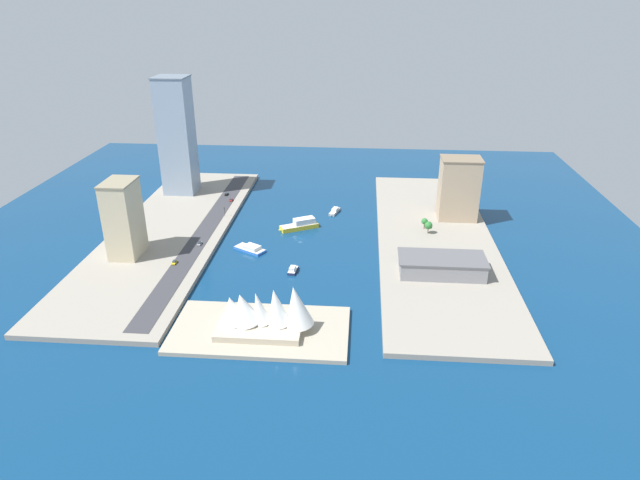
# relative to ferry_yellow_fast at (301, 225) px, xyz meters

# --- Properties ---
(ground_plane) EXTENTS (440.00, 440.00, 0.00)m
(ground_plane) POSITION_rel_ferry_yellow_fast_xyz_m (-1.57, 15.84, -2.72)
(ground_plane) COLOR navy
(quay_west) EXTENTS (70.00, 240.00, 2.67)m
(quay_west) POSITION_rel_ferry_yellow_fast_xyz_m (-85.24, 15.84, -1.38)
(quay_west) COLOR gray
(quay_west) RESTS_ON ground_plane
(quay_east) EXTENTS (70.00, 240.00, 2.67)m
(quay_east) POSITION_rel_ferry_yellow_fast_xyz_m (82.11, 15.84, -1.38)
(quay_east) COLOR gray
(quay_east) RESTS_ON ground_plane
(peninsula_point) EXTENTS (80.22, 43.05, 2.00)m
(peninsula_point) POSITION_rel_ferry_yellow_fast_xyz_m (5.00, 120.24, -1.72)
(peninsula_point) COLOR #A89E89
(peninsula_point) RESTS_ON ground_plane
(road_strip) EXTENTS (11.94, 228.00, 0.15)m
(road_strip) POSITION_rel_ferry_yellow_fast_xyz_m (59.45, 15.84, 0.03)
(road_strip) COLOR #38383D
(road_strip) RESTS_ON quay_east
(ferry_yellow_fast) EXTENTS (26.11, 18.38, 6.79)m
(ferry_yellow_fast) POSITION_rel_ferry_yellow_fast_xyz_m (0.00, 0.00, 0.00)
(ferry_yellow_fast) COLOR yellow
(ferry_yellow_fast) RESTS_ON ground_plane
(patrol_launch_navy) EXTENTS (5.28, 10.99, 3.60)m
(patrol_launch_navy) POSITION_rel_ferry_yellow_fast_xyz_m (-2.54, 60.94, -1.39)
(patrol_launch_navy) COLOR #1E284C
(patrol_launch_navy) RESTS_ON ground_plane
(catamaran_blue) EXTENTS (20.67, 16.62, 3.63)m
(catamaran_blue) POSITION_rel_ferry_yellow_fast_xyz_m (26.08, 35.80, -1.30)
(catamaran_blue) COLOR blue
(catamaran_blue) RESTS_ON ground_plane
(yacht_sleek_gray) EXTENTS (7.79, 15.45, 3.38)m
(yacht_sleek_gray) POSITION_rel_ferry_yellow_fast_xyz_m (-20.64, -29.34, -1.42)
(yacht_sleek_gray) COLOR #999EA3
(yacht_sleek_gray) RESTS_ON ground_plane
(apartment_midrise_tan) EXTENTS (25.97, 19.08, 41.11)m
(apartment_midrise_tan) POSITION_rel_ferry_yellow_fast_xyz_m (-102.41, -20.39, 20.54)
(apartment_midrise_tan) COLOR tan
(apartment_midrise_tan) RESTS_ON quay_west
(office_block_beige) EXTENTS (16.12, 23.12, 44.18)m
(office_block_beige) POSITION_rel_ferry_yellow_fast_xyz_m (94.10, 51.37, 22.08)
(office_block_beige) COLOR #C6B793
(office_block_beige) RESTS_ON quay_east
(tower_tall_glass) EXTENTS (23.45, 22.57, 84.57)m
(tower_tall_glass) POSITION_rel_ferry_yellow_fast_xyz_m (96.51, -58.10, 42.27)
(tower_tall_glass) COLOR #8C9EB2
(tower_tall_glass) RESTS_ON quay_east
(warehouse_low_gray) EXTENTS (46.43, 22.28, 9.60)m
(warehouse_low_gray) POSITION_rel_ferry_yellow_fast_xyz_m (-83.04, 61.03, 4.78)
(warehouse_low_gray) COLOR gray
(warehouse_low_gray) RESTS_ON quay_west
(sedan_silver) EXTENTS (2.13, 4.64, 1.55)m
(sedan_silver) POSITION_rel_ferry_yellow_fast_xyz_m (56.97, 35.48, 0.86)
(sedan_silver) COLOR black
(sedan_silver) RESTS_ON road_strip
(pickup_red) EXTENTS (2.07, 4.33, 1.68)m
(pickup_red) POSITION_rel_ferry_yellow_fast_xyz_m (55.11, -40.04, 0.92)
(pickup_red) COLOR black
(pickup_red) RESTS_ON road_strip
(taxi_yellow_cab) EXTENTS (2.05, 4.85, 1.62)m
(taxi_yellow_cab) POSITION_rel_ferry_yellow_fast_xyz_m (63.96, 61.28, 0.89)
(taxi_yellow_cab) COLOR black
(taxi_yellow_cab) RESTS_ON road_strip
(suv_black) EXTENTS (2.06, 4.81, 1.63)m
(suv_black) POSITION_rel_ferry_yellow_fast_xyz_m (61.22, -52.07, 0.89)
(suv_black) COLOR black
(suv_black) RESTS_ON road_strip
(traffic_light_waterfront) EXTENTS (0.36, 0.36, 6.50)m
(traffic_light_waterfront) POSITION_rel_ferry_yellow_fast_xyz_m (52.59, -10.42, 4.29)
(traffic_light_waterfront) COLOR black
(traffic_light_waterfront) RESTS_ON quay_east
(opera_landmark) EXTENTS (43.88, 25.84, 22.92)m
(opera_landmark) POSITION_rel_ferry_yellow_fast_xyz_m (2.98, 120.24, 8.27)
(opera_landmark) COLOR #BCAD93
(opera_landmark) RESTS_ON peninsula_point
(park_tree_cluster) EXTENTS (6.18, 12.02, 7.95)m
(park_tree_cluster) POSITION_rel_ferry_yellow_fast_xyz_m (-80.66, 5.03, 5.26)
(park_tree_cluster) COLOR brown
(park_tree_cluster) RESTS_ON quay_west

